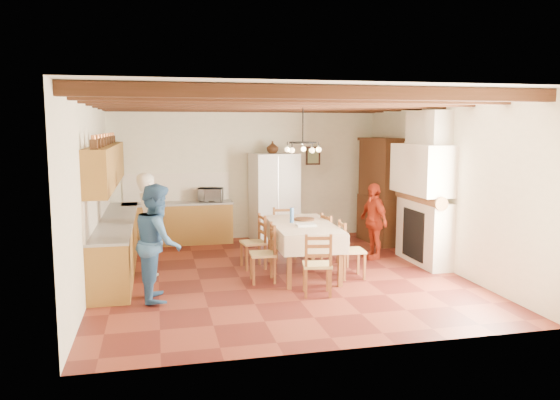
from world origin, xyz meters
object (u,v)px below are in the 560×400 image
at_px(hutch, 381,191).
at_px(chair_end_near, 317,264).
at_px(refrigerator, 274,197).
at_px(chair_right_near, 352,249).
at_px(person_man, 149,224).
at_px(dining_table, 302,228).
at_px(microwave, 211,195).
at_px(person_woman_blue, 158,242).
at_px(chair_right_far, 334,240).
at_px(chair_left_far, 253,241).
at_px(person_woman_red, 373,221).
at_px(chair_left_near, 263,253).
at_px(chair_end_far, 284,233).

height_order(hutch, chair_end_near, hutch).
xyz_separation_m(refrigerator, chair_right_near, (0.61, -3.30, -0.49)).
bearing_deg(person_man, hutch, -82.55).
height_order(dining_table, microwave, microwave).
distance_m(dining_table, chair_end_near, 1.27).
bearing_deg(person_woman_blue, chair_right_far, -69.22).
height_order(dining_table, chair_right_near, chair_right_near).
bearing_deg(hutch, dining_table, -144.14).
bearing_deg(chair_left_far, chair_right_far, 75.73).
xyz_separation_m(dining_table, person_woman_blue, (-2.42, -0.90, 0.07)).
bearing_deg(person_woman_red, chair_left_near, -73.82).
distance_m(chair_right_far, microwave, 3.31).
relative_size(chair_right_far, chair_end_far, 1.00).
xyz_separation_m(refrigerator, person_woman_blue, (-2.54, -3.75, -0.11)).
bearing_deg(microwave, chair_left_near, -68.43).
bearing_deg(person_woman_blue, person_woman_red, -68.61).
relative_size(chair_end_far, person_woman_red, 0.66).
bearing_deg(chair_right_near, hutch, -27.58).
height_order(hutch, person_woman_blue, hutch).
bearing_deg(person_woman_blue, hutch, -58.68).
height_order(chair_right_near, person_woman_blue, person_woman_blue).
xyz_separation_m(chair_left_far, microwave, (-0.51, 2.39, 0.56)).
xyz_separation_m(refrigerator, chair_end_near, (-0.22, -4.08, -0.49)).
xyz_separation_m(chair_end_near, person_woman_red, (1.72, 1.98, 0.25)).
bearing_deg(dining_table, chair_left_near, -154.77).
relative_size(hutch, chair_end_near, 2.37).
bearing_deg(dining_table, chair_right_far, 25.72).
bearing_deg(person_woman_blue, chair_right_near, -82.71).
height_order(hutch, chair_right_near, hutch).
distance_m(person_man, microwave, 2.72).
bearing_deg(person_woman_red, chair_end_near, -49.76).
bearing_deg(person_woman_red, chair_right_near, -45.03).
relative_size(person_man, microwave, 3.33).
distance_m(dining_table, microwave, 3.21).
xyz_separation_m(dining_table, chair_right_far, (0.69, 0.33, -0.31)).
relative_size(refrigerator, chair_left_far, 2.01).
xyz_separation_m(refrigerator, hutch, (2.20, -0.77, 0.17)).
bearing_deg(chair_end_near, chair_end_far, -80.51).
relative_size(chair_left_near, person_man, 0.55).
xyz_separation_m(hutch, dining_table, (-2.32, -2.08, -0.35)).
bearing_deg(person_man, person_woman_blue, 175.41).
bearing_deg(chair_left_near, chair_right_near, 89.92).
bearing_deg(chair_left_far, person_woman_blue, -54.89).
bearing_deg(chair_right_near, chair_left_near, 91.13).
height_order(dining_table, chair_right_far, chair_right_far).
relative_size(chair_left_near, chair_right_far, 1.00).
xyz_separation_m(chair_left_far, person_woman_blue, (-1.66, -1.45, 0.37)).
bearing_deg(chair_end_near, person_woman_blue, 2.98).
relative_size(chair_left_far, chair_right_near, 1.00).
relative_size(refrigerator, chair_left_near, 2.01).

